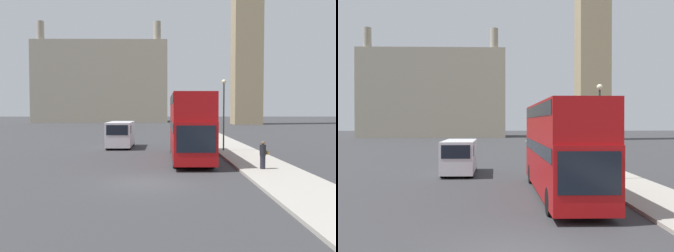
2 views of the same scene
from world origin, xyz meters
The scene contains 7 objects.
ground_plane centered at (0.00, 0.00, 0.00)m, with size 300.00×300.00×0.00m, color #333335.
sidewalk_strip centered at (6.73, 0.00, 0.07)m, with size 3.46×120.00×0.15m.
building_block_distant centered at (-15.64, 84.09, 10.49)m, with size 34.54×15.22×25.52m.
red_double_decker_bus centered at (2.56, 8.17, 2.51)m, with size 2.51×10.95×4.49m.
white_van centered at (-3.12, 15.94, 1.25)m, with size 2.16×5.16×2.33m.
pedestrian centered at (6.34, 3.09, 0.93)m, with size 0.51×0.35×1.55m.
street_lamp centered at (5.59, 12.29, 3.90)m, with size 0.36×0.36×5.71m.
Camera 1 is at (0.80, -17.66, 3.51)m, focal length 40.00 mm.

